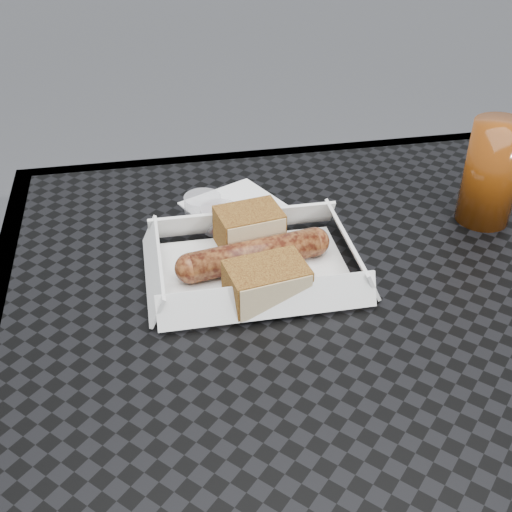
{
  "coord_description": "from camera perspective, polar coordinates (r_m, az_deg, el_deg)",
  "views": [
    {
      "loc": [
        -0.2,
        -0.53,
        1.2
      ],
      "look_at": [
        -0.09,
        0.07,
        0.78
      ],
      "focal_mm": 45.0,
      "sensor_mm": 36.0,
      "label": 1
    }
  ],
  "objects": [
    {
      "name": "bratwurst",
      "position": [
        0.76,
        -0.15,
        0.12
      ],
      "size": [
        0.19,
        0.06,
        0.04
      ],
      "rotation": [
        0.0,
        0.0,
        0.17
      ],
      "color": "brown",
      "rests_on": "food_tray"
    },
    {
      "name": "condiment_cup_empty",
      "position": [
        0.87,
        -4.74,
        4.42
      ],
      "size": [
        0.05,
        0.05,
        0.03
      ],
      "primitive_type": "cylinder",
      "color": "silver",
      "rests_on": "patio_table"
    },
    {
      "name": "bread_near",
      "position": [
        0.79,
        -0.62,
        2.52
      ],
      "size": [
        0.09,
        0.07,
        0.05
      ],
      "primitive_type": "cube",
      "rotation": [
        0.0,
        0.0,
        0.17
      ],
      "color": "brown",
      "rests_on": "food_tray"
    },
    {
      "name": "patio_table",
      "position": [
        0.78,
        7.42,
        -8.44
      ],
      "size": [
        0.8,
        0.8,
        0.74
      ],
      "color": "black",
      "rests_on": "ground"
    },
    {
      "name": "drink_glass",
      "position": [
        0.89,
        20.21,
        6.94
      ],
      "size": [
        0.07,
        0.07,
        0.14
      ],
      "primitive_type": "cylinder",
      "color": "#602908",
      "rests_on": "patio_table"
    },
    {
      "name": "napkin",
      "position": [
        0.89,
        -1.69,
        4.3
      ],
      "size": [
        0.16,
        0.16,
        0.0
      ],
      "primitive_type": "cube",
      "rotation": [
        0.0,
        0.0,
        0.46
      ],
      "color": "white",
      "rests_on": "patio_table"
    },
    {
      "name": "veg_garnish",
      "position": [
        0.73,
        4.7,
        -3.04
      ],
      "size": [
        0.03,
        0.03,
        0.0
      ],
      "color": "red",
      "rests_on": "food_tray"
    },
    {
      "name": "bread_far",
      "position": [
        0.71,
        0.96,
        -2.41
      ],
      "size": [
        0.1,
        0.07,
        0.04
      ],
      "primitive_type": "cube",
      "rotation": [
        0.0,
        0.0,
        0.17
      ],
      "color": "brown",
      "rests_on": "food_tray"
    },
    {
      "name": "condiment_cup_sauce",
      "position": [
        0.84,
        -3.26,
        3.39
      ],
      "size": [
        0.05,
        0.05,
        0.03
      ],
      "primitive_type": "cylinder",
      "color": "maroon",
      "rests_on": "patio_table"
    },
    {
      "name": "food_tray",
      "position": [
        0.77,
        -0.14,
        -1.29
      ],
      "size": [
        0.22,
        0.15,
        0.0
      ],
      "primitive_type": "cube",
      "color": "white",
      "rests_on": "patio_table"
    }
  ]
}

